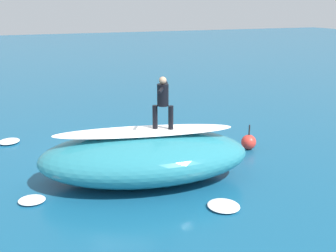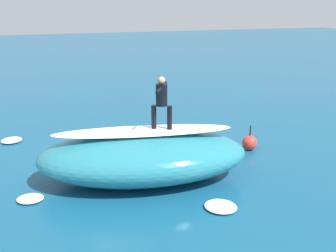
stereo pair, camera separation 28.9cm
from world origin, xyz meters
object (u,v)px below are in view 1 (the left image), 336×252
object	(u,v)px
surfer_riding	(163,99)
surfboard_riding	(163,130)
surfer_paddling	(172,138)
buoy_marker	(249,142)
surfboard_paddling	(172,144)

from	to	relation	value
surfer_riding	surfboard_riding	bearing A→B (deg)	-150.94
surfer_riding	surfer_paddling	xyz separation A→B (m)	(-1.44, -2.78, -2.19)
surfer_paddling	buoy_marker	xyz separation A→B (m)	(-2.26, 1.59, 0.06)
surfer_riding	surfboard_paddling	size ratio (longest dim) A/B	0.70
surfboard_paddling	buoy_marker	size ratio (longest dim) A/B	2.38
surfboard_riding	surfer_paddling	bearing A→B (deg)	-88.29
buoy_marker	surfer_paddling	bearing A→B (deg)	-35.08
surfer_paddling	buoy_marker	size ratio (longest dim) A/B	1.88
surfboard_riding	surfboard_paddling	distance (m)	3.33
surfer_riding	surfer_paddling	distance (m)	3.82
surfer_riding	surfboard_paddling	world-z (taller)	surfer_riding
surfboard_riding	surfboard_paddling	world-z (taller)	surfboard_riding
surfer_paddling	surfboard_paddling	bearing A→B (deg)	0.00
surfboard_paddling	surfer_paddling	distance (m)	0.22
surfer_riding	buoy_marker	size ratio (longest dim) A/B	1.67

